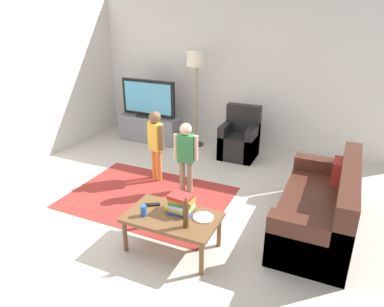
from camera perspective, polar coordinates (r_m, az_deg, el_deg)
The scene contains 16 objects.
ground at distance 4.62m, azimuth -3.13°, elevation -10.11°, with size 7.80×7.80×0.00m, color beige.
wall_back at distance 6.78m, azimuth 8.63°, elevation 12.73°, with size 6.00×0.12×2.70m, color silver.
area_rug at distance 5.07m, azimuth -7.06°, elevation -6.98°, with size 2.20×1.60×0.01m, color #9E2D28.
tv_stand at distance 7.08m, azimuth -6.70°, elevation 4.01°, with size 1.20×0.44×0.50m.
tv at distance 6.89m, azimuth -7.02°, elevation 8.71°, with size 1.10×0.28×0.71m.
couch at distance 4.48m, azimuth 20.38°, elevation -8.50°, with size 0.80×1.80×0.86m.
armchair at distance 6.32m, azimuth 7.70°, elevation 2.12°, with size 0.60×0.60×0.90m.
floor_lamp at distance 6.48m, azimuth 0.79°, elevation 14.27°, with size 0.36×0.36×1.78m.
child_near_tv at distance 5.30m, azimuth -5.84°, elevation 2.24°, with size 0.34×0.22×1.09m.
child_center at distance 4.92m, azimuth -0.99°, elevation 0.31°, with size 0.34×0.17×1.04m.
coffee_table at distance 3.89m, azimuth -3.20°, elevation -10.58°, with size 1.00×0.60×0.42m.
book_stack at distance 3.88m, azimuth -1.75°, elevation -8.06°, with size 0.30×0.25×0.20m.
bottle at distance 3.61m, azimuth -1.00°, elevation -9.79°, with size 0.06×0.06×0.34m.
tv_remote at distance 4.06m, azimuth -6.36°, elevation -8.16°, with size 0.17×0.05×0.02m, color black.
soda_can at distance 3.86m, azimuth -7.80°, elevation -9.10°, with size 0.07×0.07×0.12m, color #2659B2.
plate at distance 3.82m, azimuth 1.83°, elevation -10.22°, with size 0.22×0.22×0.02m.
Camera 1 is at (1.83, -3.42, 2.51)m, focal length 33.21 mm.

